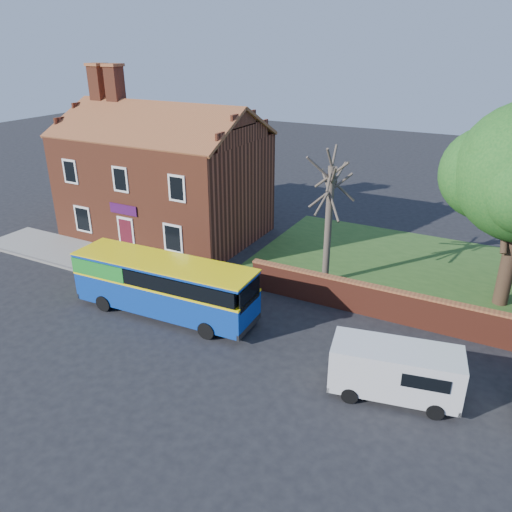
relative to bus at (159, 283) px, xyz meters
The scene contains 9 objects.
ground 3.14m from the bus, 74.98° to the right, with size 120.00×120.00×0.00m, color black.
pavement 7.18m from the bus, 153.67° to the left, with size 18.00×3.50×0.12m, color gray.
kerb 6.61m from the bus, 167.77° to the left, with size 18.00×0.15×0.14m, color slate.
grass_strip 17.25m from the bus, 37.09° to the left, with size 26.00×12.00×0.04m, color #426B28.
shop_building 11.04m from the bus, 125.48° to the left, with size 12.30×8.13×10.50m.
boundary_wall 14.40m from the bus, 17.66° to the left, with size 22.00×0.38×1.60m.
bus is the anchor object (origin of this frame).
van_near 11.34m from the bus, ahead, with size 4.84×2.67×2.01m.
bare_tree 9.09m from the bus, 49.41° to the left, with size 2.59×3.09×6.91m.
Camera 1 is at (13.07, -13.68, 12.03)m, focal length 35.00 mm.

